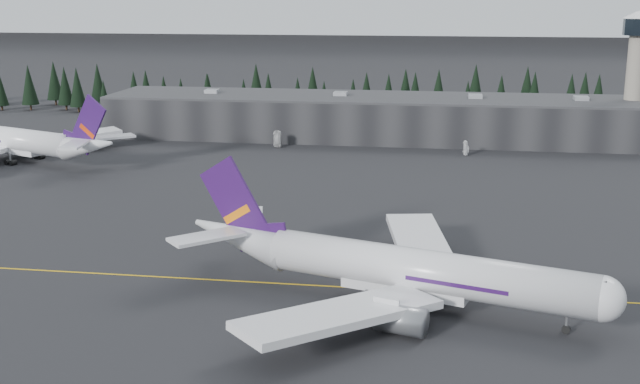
% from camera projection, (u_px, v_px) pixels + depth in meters
% --- Properties ---
extents(ground, '(1400.00, 1400.00, 0.00)m').
position_uv_depth(ground, '(300.00, 280.00, 123.15)').
color(ground, black).
rests_on(ground, ground).
extents(taxiline, '(400.00, 0.40, 0.02)m').
position_uv_depth(taxiline, '(298.00, 284.00, 121.23)').
color(taxiline, gold).
rests_on(taxiline, ground).
extents(terminal, '(160.00, 30.00, 12.60)m').
position_uv_depth(terminal, '(373.00, 117.00, 241.43)').
color(terminal, black).
rests_on(terminal, ground).
extents(control_tower, '(10.00, 10.00, 37.70)m').
position_uv_depth(control_tower, '(637.00, 62.00, 229.02)').
color(control_tower, gray).
rests_on(control_tower, ground).
extents(treeline, '(360.00, 20.00, 15.00)m').
position_uv_depth(treeline, '(383.00, 97.00, 276.60)').
color(treeline, black).
rests_on(treeline, ground).
extents(mountain_ridge, '(4400.00, 900.00, 420.00)m').
position_uv_depth(mountain_ridge, '(431.00, 24.00, 1081.64)').
color(mountain_ridge, white).
rests_on(mountain_ridge, ground).
extents(jet_main, '(63.14, 57.08, 19.02)m').
position_uv_depth(jet_main, '(388.00, 267.00, 113.11)').
color(jet_main, silver).
rests_on(jet_main, ground).
extents(jet_parked, '(62.82, 55.97, 19.19)m').
position_uv_depth(jet_parked, '(20.00, 141.00, 207.93)').
color(jet_parked, white).
rests_on(jet_parked, ground).
extents(gse_vehicle_a, '(3.14, 5.28, 1.38)m').
position_uv_depth(gse_vehicle_a, '(278.00, 145.00, 227.55)').
color(gse_vehicle_a, '#B9B9BB').
rests_on(gse_vehicle_a, ground).
extents(gse_vehicle_b, '(4.40, 3.05, 1.39)m').
position_uv_depth(gse_vehicle_b, '(466.00, 153.00, 216.34)').
color(gse_vehicle_b, white).
rests_on(gse_vehicle_b, ground).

